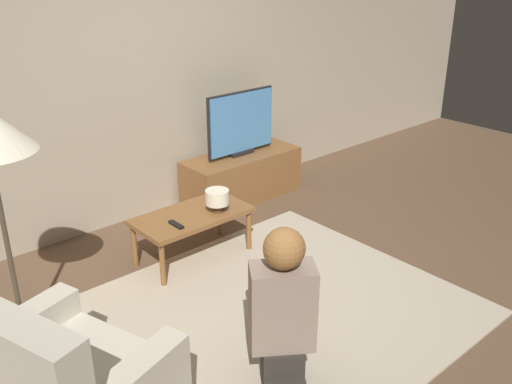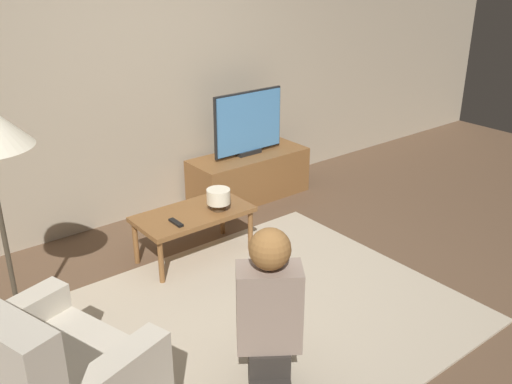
% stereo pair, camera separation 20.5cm
% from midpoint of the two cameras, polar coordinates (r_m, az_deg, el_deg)
% --- Properties ---
extents(ground_plane, '(10.00, 10.00, 0.00)m').
position_cam_midpoint_polar(ground_plane, '(3.88, 0.83, -11.77)').
color(ground_plane, brown).
extents(wall_back, '(10.00, 0.06, 2.60)m').
position_cam_midpoint_polar(wall_back, '(4.87, -14.85, 11.51)').
color(wall_back, tan).
rests_on(wall_back, ground_plane).
extents(rug, '(2.27, 2.10, 0.02)m').
position_cam_midpoint_polar(rug, '(3.87, 0.84, -11.68)').
color(rug, '#BCAD93').
rests_on(rug, ground_plane).
extents(tv_stand, '(1.16, 0.45, 0.44)m').
position_cam_midpoint_polar(tv_stand, '(5.45, -2.53, 1.58)').
color(tv_stand, brown).
rests_on(tv_stand, ground_plane).
extents(tv, '(0.75, 0.08, 0.60)m').
position_cam_midpoint_polar(tv, '(5.28, -2.65, 6.89)').
color(tv, black).
rests_on(tv, tv_stand).
extents(coffee_table, '(0.88, 0.46, 0.38)m').
position_cam_midpoint_polar(coffee_table, '(4.35, -7.75, -2.67)').
color(coffee_table, brown).
rests_on(coffee_table, ground_plane).
extents(person_kneeling, '(0.65, 0.77, 0.95)m').
position_cam_midpoint_polar(person_kneeling, '(3.02, 0.71, -11.56)').
color(person_kneeling, '#332D28').
rests_on(person_kneeling, rug).
extents(table_lamp, '(0.18, 0.18, 0.17)m').
position_cam_midpoint_polar(table_lamp, '(4.31, -5.26, -0.67)').
color(table_lamp, '#4C3823').
rests_on(table_lamp, coffee_table).
extents(remote, '(0.04, 0.15, 0.02)m').
position_cam_midpoint_polar(remote, '(4.16, -9.40, -3.25)').
color(remote, black).
rests_on(remote, coffee_table).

